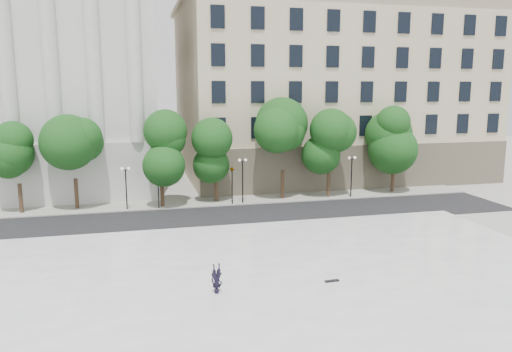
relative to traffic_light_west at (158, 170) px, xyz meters
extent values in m
plane|color=#ABA8A1|center=(2.36, -22.30, -3.69)|extent=(160.00, 160.00, 0.00)
cube|color=white|center=(2.36, -19.30, -3.47)|extent=(44.00, 22.00, 0.45)
cube|color=black|center=(2.36, -4.30, -3.68)|extent=(60.00, 8.00, 0.02)
cube|color=#A29F96|center=(2.36, 1.70, -3.63)|extent=(60.00, 4.00, 0.12)
cube|color=silver|center=(-14.64, 16.70, 8.81)|extent=(30.00, 26.00, 25.00)
cube|color=beige|center=(22.36, 16.70, 6.81)|extent=(36.00, 26.00, 21.00)
cylinder|color=black|center=(0.00, 0.00, -1.94)|extent=(0.10, 0.10, 3.50)
imported|color=black|center=(0.00, 0.00, 0.15)|extent=(0.59, 1.76, 0.69)
cylinder|color=black|center=(6.94, 0.00, -1.94)|extent=(0.10, 0.10, 3.50)
imported|color=black|center=(6.94, 0.00, 0.20)|extent=(0.60, 1.97, 0.78)
imported|color=black|center=(1.97, -21.24, -3.02)|extent=(0.66, 1.64, 0.44)
cube|color=black|center=(8.50, -21.20, -3.20)|extent=(0.84, 0.25, 0.08)
cylinder|color=#382619|center=(-12.05, 1.27, -2.32)|extent=(0.36, 0.36, 2.75)
sphere|color=#144012|center=(-12.05, 1.27, 1.41)|extent=(3.43, 3.43, 3.43)
cylinder|color=#382619|center=(-7.36, 1.75, -2.24)|extent=(0.36, 0.36, 2.91)
sphere|color=#144012|center=(-7.36, 1.75, 1.71)|extent=(4.26, 4.26, 4.26)
cylinder|color=#382619|center=(0.38, 0.73, -2.25)|extent=(0.36, 0.36, 2.88)
sphere|color=#144012|center=(0.38, 0.73, 1.66)|extent=(3.82, 3.82, 3.82)
cylinder|color=#382619|center=(5.67, 1.75, -2.41)|extent=(0.36, 0.36, 2.57)
sphere|color=#144012|center=(5.67, 1.75, 1.08)|extent=(3.42, 3.42, 3.42)
cylinder|color=#382619|center=(12.36, 1.32, -2.22)|extent=(0.36, 0.36, 2.95)
sphere|color=#144012|center=(12.36, 1.32, 1.79)|extent=(4.42, 4.42, 4.42)
cylinder|color=#382619|center=(17.12, 0.84, -2.15)|extent=(0.36, 0.36, 3.09)
sphere|color=#144012|center=(17.12, 0.84, 2.04)|extent=(3.96, 3.96, 3.96)
cylinder|color=#382619|center=(24.83, 1.70, -2.19)|extent=(0.36, 0.36, 3.00)
sphere|color=#144012|center=(24.83, 1.70, 1.87)|extent=(4.40, 4.40, 4.40)
cylinder|color=black|center=(-2.87, 0.30, -1.80)|extent=(0.12, 0.12, 3.79)
cube|color=black|center=(-2.87, 0.30, 0.10)|extent=(0.60, 0.06, 0.06)
sphere|color=white|center=(-3.17, 0.30, 0.20)|extent=(0.28, 0.28, 0.28)
sphere|color=white|center=(-2.57, 0.30, 0.20)|extent=(0.28, 0.28, 0.28)
cylinder|color=black|center=(8.04, 0.30, -1.59)|extent=(0.12, 0.12, 4.20)
cube|color=black|center=(8.04, 0.30, 0.51)|extent=(0.60, 0.06, 0.06)
sphere|color=white|center=(7.74, 0.30, 0.61)|extent=(0.28, 0.28, 0.28)
sphere|color=white|center=(8.34, 0.30, 0.61)|extent=(0.28, 0.28, 0.28)
cylinder|color=black|center=(19.38, 0.30, -1.67)|extent=(0.12, 0.12, 4.05)
cube|color=black|center=(19.38, 0.30, 0.36)|extent=(0.60, 0.06, 0.06)
sphere|color=white|center=(19.08, 0.30, 0.46)|extent=(0.28, 0.28, 0.28)
sphere|color=white|center=(19.68, 0.30, 0.46)|extent=(0.28, 0.28, 0.28)
camera|label=1|loc=(-1.93, -45.91, 7.52)|focal=35.00mm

